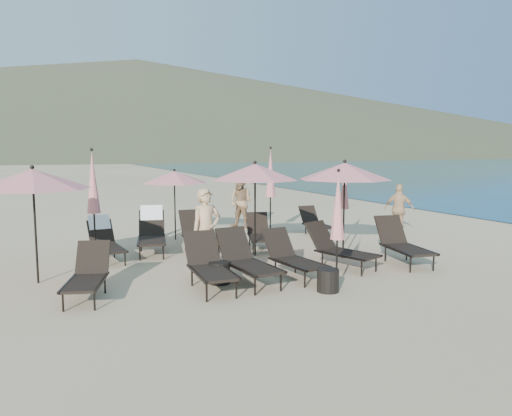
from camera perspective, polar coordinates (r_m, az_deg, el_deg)
name	(u,v)px	position (r m, az deg, el deg)	size (l,w,h in m)	color
ground	(329,278)	(10.71, 8.32, -7.92)	(800.00, 800.00, 0.00)	#D6BA8C
volcanic_headland	(156,108)	(321.53, -11.40, 11.09)	(690.00, 690.00, 55.00)	brown
lounger_0	(88,274)	(9.66, -18.69, -7.18)	(1.09, 1.74, 0.94)	black
lounger_1	(209,264)	(9.79, -5.39, -6.41)	(0.81, 1.82, 1.02)	black
lounger_2	(247,259)	(10.13, -1.06, -5.89)	(0.81, 1.85, 1.04)	black
lounger_3	(292,256)	(10.59, 4.19, -5.53)	(0.81, 1.73, 0.96)	black
lounger_4	(339,248)	(11.53, 9.47, -4.49)	(1.16, 1.84, 0.99)	black
lounger_5	(402,243)	(12.30, 16.39, -3.85)	(1.03, 1.92, 1.05)	black
lounger_6	(105,240)	(12.69, -16.89, -3.51)	(0.74, 1.70, 1.03)	black
lounger_7	(152,231)	(13.31, -11.84, -2.62)	(1.09, 1.96, 1.16)	black
lounger_8	(199,234)	(13.12, -6.59, -2.95)	(0.79, 1.84, 1.04)	black
lounger_9	(259,233)	(13.56, 0.39, -2.85)	(1.08, 1.68, 0.91)	black
lounger_10	(316,222)	(15.69, 6.84, -1.63)	(0.65, 1.52, 0.86)	black
umbrella_open_0	(33,179)	(10.82, -24.16, 3.03)	(2.22, 2.22, 2.39)	black
umbrella_open_1	(255,172)	(12.45, -0.11, 4.14)	(2.23, 2.23, 2.40)	black
umbrella_open_2	(345,171)	(12.35, 10.10, 4.16)	(2.26, 2.26, 2.44)	black
umbrella_open_3	(174,177)	(14.81, -9.32, 3.50)	(1.96, 1.96, 2.11)	black
umbrella_closed_0	(338,206)	(9.51, 9.34, 0.18)	(0.27, 0.27, 2.34)	black
umbrella_closed_1	(345,186)	(14.07, 10.09, 2.50)	(0.28, 0.28, 2.39)	black
umbrella_closed_2	(93,183)	(12.51, -18.15, 2.74)	(0.32, 0.32, 2.72)	black
umbrella_closed_3	(270,173)	(15.68, 1.67, 3.98)	(0.32, 0.32, 2.76)	black
side_table_0	(220,273)	(10.16, -4.19, -7.38)	(0.43, 0.43, 0.44)	black
side_table_1	(328,280)	(9.68, 8.22, -8.19)	(0.42, 0.42, 0.44)	black
beachgoer_a	(206,231)	(10.93, -5.69, -2.60)	(0.68, 0.44, 1.86)	tan
beachgoer_b	(241,202)	(16.89, -1.73, 0.71)	(0.87, 0.68, 1.79)	#A17A53
beachgoer_c	(399,209)	(16.26, 16.04, -0.13)	(0.94, 0.39, 1.60)	tan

